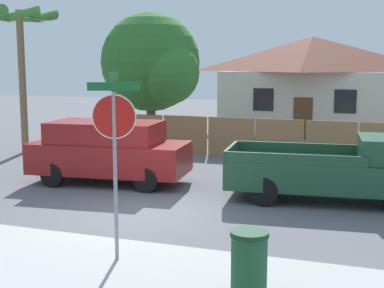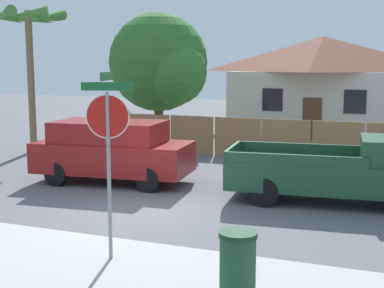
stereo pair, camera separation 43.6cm
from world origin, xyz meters
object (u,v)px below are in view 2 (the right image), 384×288
red_suv (112,150)px  stop_sign (108,133)px  house (322,83)px  oak_tree (162,64)px  orange_pickup (345,171)px  trash_bin (238,265)px  palm_tree (29,29)px

red_suv → stop_sign: 6.65m
house → oak_tree: 9.52m
orange_pickup → trash_bin: orange_pickup is taller
red_suv → stop_sign: bearing=-66.5°
trash_bin → red_suv: bearing=132.1°
oak_tree → palm_tree: (-4.32, -3.29, 1.41)m
red_suv → trash_bin: 8.74m
palm_tree → stop_sign: (9.11, -9.61, -2.61)m
orange_pickup → stop_sign: bearing=-128.2°
palm_tree → red_suv: palm_tree is taller
palm_tree → orange_pickup: palm_tree is taller
oak_tree → palm_tree: 5.61m
orange_pickup → stop_sign: stop_sign is taller
palm_tree → trash_bin: 16.34m
orange_pickup → trash_bin: (-0.97, -6.50, -0.32)m
red_suv → orange_pickup: 6.82m
trash_bin → stop_sign: bearing=163.6°
palm_tree → orange_pickup: size_ratio=1.02×
red_suv → house: bearing=68.4°
orange_pickup → stop_sign: (-3.65, -5.71, 1.50)m
palm_tree → stop_sign: 13.50m
house → stop_sign: size_ratio=2.69×
oak_tree → red_suv: 7.83m
oak_tree → orange_pickup: size_ratio=1.03×
stop_sign → palm_tree: bearing=117.2°
oak_tree → palm_tree: oak_tree is taller
red_suv → trash_bin: size_ratio=4.56×
orange_pickup → trash_bin: size_ratio=5.33×
stop_sign → trash_bin: (2.68, -0.79, -1.82)m
oak_tree → trash_bin: bearing=-61.4°
oak_tree → red_suv: (1.62, -7.22, -2.55)m
house → orange_pickup: 14.99m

